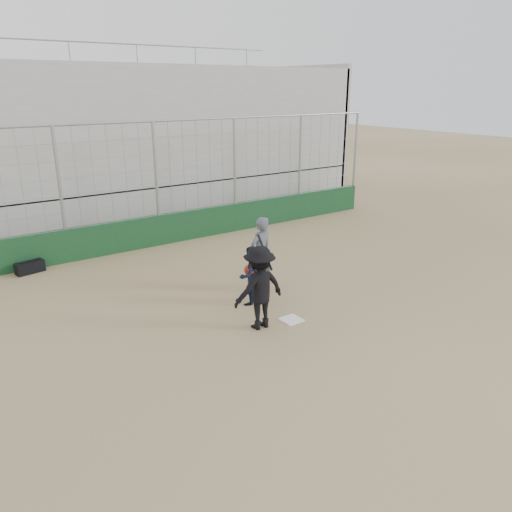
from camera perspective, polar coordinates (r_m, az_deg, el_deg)
ground at (r=11.45m, az=4.06°, el=-7.33°), size 90.00×90.00×0.00m
home_plate at (r=11.44m, az=4.06°, el=-7.27°), size 0.44×0.44×0.02m
backstop at (r=16.80m, az=-11.06°, el=4.46°), size 18.10×0.25×4.04m
bleachers at (r=21.03m, az=-17.13°, el=12.30°), size 20.25×6.70×6.98m
batter_at_plate at (r=10.74m, az=0.39°, el=-3.63°), size 1.21×0.78×2.00m
catcher_crouched at (r=12.06m, az=-0.70°, el=-3.26°), size 0.83×0.72×1.01m
umpire at (r=12.78m, az=0.54°, el=-0.16°), size 0.79×0.61×1.75m
equipment_bag at (r=15.54m, az=-24.44°, el=-1.18°), size 0.81×0.46×0.37m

